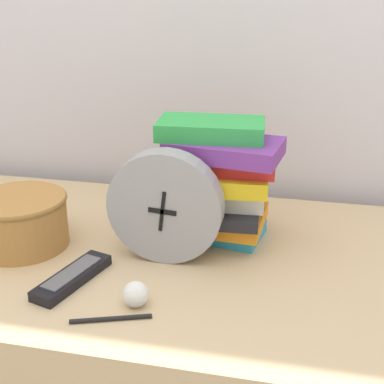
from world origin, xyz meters
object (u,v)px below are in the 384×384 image
object	(u,v)px
desk_clock	(165,207)
book_stack	(219,180)
crumpled_paper_ball	(136,294)
pen	(111,319)
basket	(20,219)
tv_remote	(72,277)

from	to	relation	value
desk_clock	book_stack	distance (m)	0.15
crumpled_paper_ball	pen	size ratio (longest dim) A/B	0.35
book_stack	basket	world-z (taller)	book_stack
basket	tv_remote	size ratio (longest dim) A/B	1.08
desk_clock	crumpled_paper_ball	world-z (taller)	desk_clock
desk_clock	basket	world-z (taller)	desk_clock
desk_clock	book_stack	world-z (taller)	book_stack
desk_clock	pen	world-z (taller)	desk_clock
pen	basket	bearing A→B (deg)	142.09
tv_remote	crumpled_paper_ball	world-z (taller)	crumpled_paper_ball
basket	pen	bearing A→B (deg)	-37.91
crumpled_paper_ball	pen	distance (m)	0.06
desk_clock	pen	bearing A→B (deg)	-99.25
book_stack	tv_remote	size ratio (longest dim) A/B	1.44
desk_clock	crumpled_paper_ball	bearing A→B (deg)	-92.91
desk_clock	crumpled_paper_ball	xyz separation A→B (m)	(-0.01, -0.18, -0.09)
crumpled_paper_ball	book_stack	bearing A→B (deg)	71.76
crumpled_paper_ball	desk_clock	bearing A→B (deg)	87.09
basket	pen	xyz separation A→B (m)	(0.28, -0.22, -0.06)
basket	pen	world-z (taller)	basket
desk_clock	basket	size ratio (longest dim) A/B	1.14
book_stack	basket	xyz separation A→B (m)	(-0.41, -0.13, -0.08)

